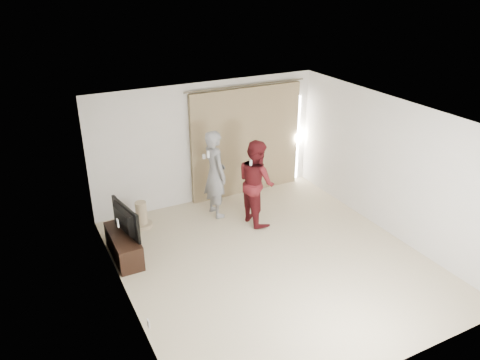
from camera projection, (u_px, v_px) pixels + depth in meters
name	position (u px, v px, depth m)	size (l,w,h in m)	color
floor	(272.00, 260.00, 8.20)	(5.50, 5.50, 0.00)	#C4B693
wall_back	(207.00, 143.00, 9.88)	(5.00, 0.04, 2.60)	silver
wall_left	(123.00, 230.00, 6.62)	(0.04, 5.50, 2.60)	silver
ceiling	(277.00, 117.00, 7.12)	(5.00, 5.50, 0.01)	white
curtain	(247.00, 141.00, 10.24)	(2.80, 0.11, 2.46)	tan
tv_console	(124.00, 246.00, 8.21)	(0.41, 1.18, 0.45)	black
tv	(121.00, 221.00, 8.00)	(0.96, 0.13, 0.55)	black
scratching_post	(142.00, 217.00, 9.19)	(0.40, 0.40, 0.53)	tan
person_man	(215.00, 174.00, 9.37)	(0.47, 0.69, 1.82)	gray
person_woman	(256.00, 182.00, 9.13)	(0.69, 0.86, 1.72)	#561318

